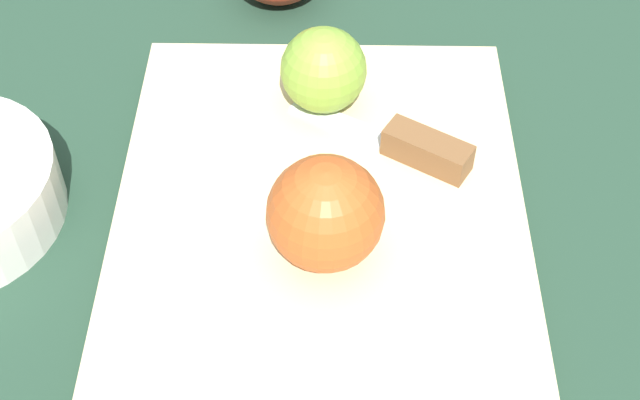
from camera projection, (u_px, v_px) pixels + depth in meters
ground_plane at (320, 241)px, 0.62m from camera, size 4.00×4.00×0.00m
cutting_board at (320, 231)px, 0.61m from camera, size 0.41×0.33×0.02m
apple_half_left at (323, 214)px, 0.55m from camera, size 0.07×0.07×0.07m
apple_half_right at (323, 70)px, 0.65m from camera, size 0.06×0.06×0.06m
knife at (417, 147)px, 0.63m from camera, size 0.11×0.12×0.02m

